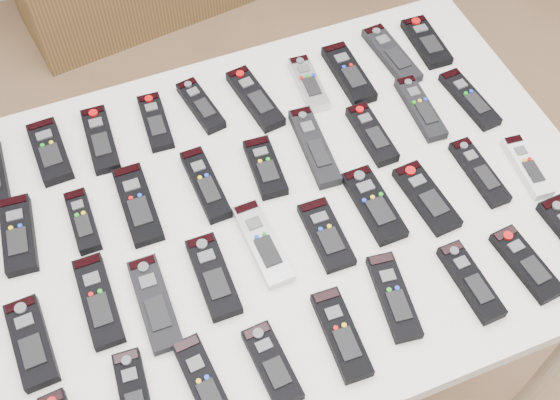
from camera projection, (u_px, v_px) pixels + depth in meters
name	position (u px, v px, depth m)	size (l,w,h in m)	color
table	(280.00, 221.00, 1.44)	(1.25, 0.88, 0.78)	white
remote_1	(50.00, 151.00, 1.45)	(0.06, 0.16, 0.02)	black
remote_2	(100.00, 139.00, 1.47)	(0.05, 0.17, 0.02)	black
remote_3	(155.00, 122.00, 1.50)	(0.05, 0.15, 0.02)	black
remote_4	(201.00, 106.00, 1.52)	(0.04, 0.15, 0.02)	black
remote_5	(255.00, 99.00, 1.54)	(0.05, 0.18, 0.02)	black
remote_6	(308.00, 84.00, 1.56)	(0.05, 0.16, 0.02)	#B7B7BC
remote_7	(349.00, 74.00, 1.58)	(0.06, 0.18, 0.02)	black
remote_8	(391.00, 55.00, 1.61)	(0.05, 0.19, 0.02)	black
remote_9	(426.00, 42.00, 1.64)	(0.06, 0.16, 0.02)	black
remote_10	(18.00, 235.00, 1.34)	(0.06, 0.17, 0.02)	black
remote_11	(83.00, 221.00, 1.36)	(0.04, 0.14, 0.02)	black
remote_12	(138.00, 204.00, 1.38)	(0.06, 0.19, 0.02)	black
remote_13	(205.00, 184.00, 1.40)	(0.05, 0.18, 0.02)	black
remote_14	(265.00, 167.00, 1.43)	(0.06, 0.15, 0.02)	black
remote_15	(314.00, 147.00, 1.46)	(0.05, 0.20, 0.02)	black
remote_16	(372.00, 134.00, 1.48)	(0.05, 0.16, 0.02)	black
remote_17	(420.00, 108.00, 1.52)	(0.05, 0.18, 0.02)	black
remote_18	(469.00, 99.00, 1.54)	(0.05, 0.17, 0.02)	black
remote_19	(31.00, 343.00, 1.21)	(0.06, 0.17, 0.02)	black
remote_20	(98.00, 301.00, 1.26)	(0.05, 0.18, 0.02)	black
remote_21	(155.00, 303.00, 1.26)	(0.06, 0.19, 0.02)	black
remote_22	(213.00, 276.00, 1.29)	(0.06, 0.17, 0.02)	black
remote_23	(263.00, 243.00, 1.33)	(0.05, 0.19, 0.02)	#B7B7BC
remote_24	(326.00, 235.00, 1.34)	(0.06, 0.15, 0.02)	black
remote_25	(374.00, 205.00, 1.38)	(0.06, 0.17, 0.02)	black
remote_26	(426.00, 198.00, 1.39)	(0.06, 0.17, 0.02)	black
remote_27	(479.00, 172.00, 1.42)	(0.04, 0.17, 0.02)	black
remote_28	(527.00, 167.00, 1.43)	(0.04, 0.15, 0.02)	silver
remote_30	(135.00, 397.00, 1.16)	(0.05, 0.16, 0.02)	black
remote_31	(206.00, 387.00, 1.17)	(0.05, 0.18, 0.02)	black
remote_32	(272.00, 364.00, 1.19)	(0.05, 0.15, 0.02)	black
remote_33	(341.00, 334.00, 1.22)	(0.05, 0.17, 0.02)	black
remote_34	(394.00, 297.00, 1.26)	(0.05, 0.17, 0.02)	black
remote_35	(471.00, 282.00, 1.28)	(0.05, 0.16, 0.02)	black
remote_36	(526.00, 264.00, 1.30)	(0.05, 0.16, 0.02)	black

